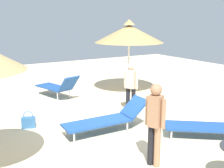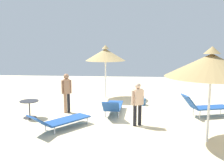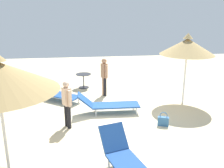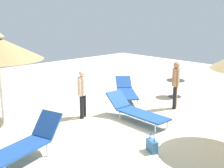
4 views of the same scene
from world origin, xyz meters
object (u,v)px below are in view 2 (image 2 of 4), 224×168
parasol_umbrella_back (211,65)px  lounge_chair_front (113,106)px  side_table_round (29,106)px  person_standing_edge (67,91)px  parasol_umbrella_center (105,55)px  lounge_chair_near_right (204,106)px  handbag (143,102)px  person_standing_near_left (138,101)px  lounge_chair_far_right (60,120)px

parasol_umbrella_back → lounge_chair_front: 4.62m
side_table_round → person_standing_edge: bearing=124.8°
parasol_umbrella_center → lounge_chair_near_right: bearing=53.6°
lounge_chair_front → handbag: 2.18m
parasol_umbrella_center → handbag: size_ratio=5.93×
person_standing_near_left → handbag: (-3.15, 0.31, -0.73)m
lounge_chair_near_right → handbag: bearing=-125.6°
lounge_chair_front → side_table_round: lounge_chair_front is taller
side_table_round → lounge_chair_front: bearing=103.9°
lounge_chair_near_right → handbag: 3.00m
parasol_umbrella_center → parasol_umbrella_back: size_ratio=0.99×
parasol_umbrella_back → person_standing_near_left: 2.89m
person_standing_near_left → side_table_round: (-0.61, -4.29, -0.42)m
lounge_chair_near_right → lounge_chair_far_right: lounge_chair_near_right is taller
parasol_umbrella_back → lounge_chair_near_right: size_ratio=1.40×
lounge_chair_front → person_standing_edge: person_standing_edge is taller
person_standing_near_left → lounge_chair_far_right: bearing=-77.0°
parasol_umbrella_center → lounge_chair_near_right: size_ratio=1.39×
parasol_umbrella_center → parasol_umbrella_back: 7.12m
parasol_umbrella_center → person_standing_edge: 3.69m
lounge_chair_near_right → lounge_chair_far_right: (2.04, -5.42, -0.12)m
parasol_umbrella_center → parasol_umbrella_back: (6.02, 3.79, 0.01)m
lounge_chair_front → handbag: lounge_chair_front is taller
lounge_chair_far_right → lounge_chair_front: (-2.05, 1.69, 0.04)m
lounge_chair_near_right → person_standing_edge: size_ratio=1.22×
person_standing_near_left → person_standing_edge: bearing=-116.7°
parasol_umbrella_back → person_standing_edge: parasol_umbrella_back is taller
side_table_round → parasol_umbrella_back: bearing=73.0°
lounge_chair_far_right → person_standing_near_left: size_ratio=1.38×
lounge_chair_front → person_standing_edge: 2.09m
person_standing_edge → person_standing_near_left: 3.36m
parasol_umbrella_back → lounge_chair_far_right: 5.26m
parasol_umbrella_back → lounge_chair_front: size_ratio=1.25×
lounge_chair_front → person_standing_near_left: size_ratio=1.46×
parasol_umbrella_center → side_table_round: size_ratio=3.86×
parasol_umbrella_back → side_table_round: 6.95m
lounge_chair_far_right → person_standing_edge: person_standing_edge is taller
handbag → side_table_round: side_table_round is taller
parasol_umbrella_back → person_standing_edge: size_ratio=1.71×
side_table_round → handbag: bearing=118.9°
parasol_umbrella_center → side_table_round: bearing=-32.8°
parasol_umbrella_center → lounge_chair_far_right: bearing=-10.8°
lounge_chair_near_right → person_standing_edge: person_standing_edge is taller
lounge_chair_far_right → side_table_round: 2.03m
lounge_chair_front → person_standing_near_left: person_standing_near_left is taller
parasol_umbrella_center → lounge_chair_front: bearing=11.9°
person_standing_near_left → side_table_round: bearing=-98.1°
parasol_umbrella_center → person_standing_near_left: parasol_umbrella_center is taller
lounge_chair_front → person_standing_edge: bearing=-92.4°
person_standing_near_left → lounge_chair_near_right: bearing=117.4°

